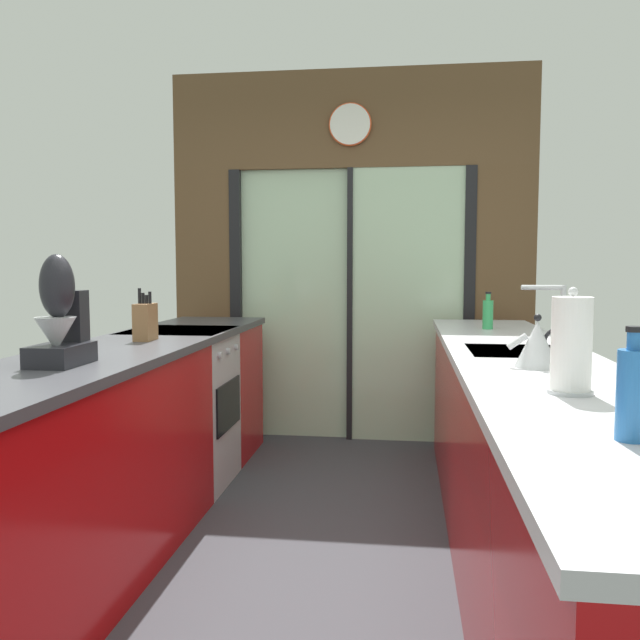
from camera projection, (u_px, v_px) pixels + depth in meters
name	position (u px, v px, depth m)	size (l,w,h in m)	color
ground_plane	(318.00, 538.00, 3.15)	(5.04, 7.60, 0.02)	#38383D
back_wall_unit	(350.00, 234.00, 4.79)	(2.64, 0.12, 2.70)	brown
left_counter_run	(90.00, 463.00, 2.76)	(0.62, 3.80, 0.92)	#AD0C0F
right_counter_run	(527.00, 468.00, 2.69)	(0.62, 3.80, 0.92)	#AD0C0F
sink_faucet	(556.00, 308.00, 2.86)	(0.19, 0.02, 0.29)	#B7BABC
oven_range	(180.00, 408.00, 3.87)	(0.60, 0.60, 0.92)	#B7BABC
knife_block	(145.00, 321.00, 3.28)	(0.08, 0.14, 0.26)	brown
stand_mixer	(60.00, 323.00, 2.47)	(0.17, 0.27, 0.42)	black
kettle	(538.00, 344.00, 2.42)	(0.24, 0.16, 0.20)	#B7BABC
soap_bottle_near	(632.00, 392.00, 1.41)	(0.06, 0.06, 0.25)	#286BB7
soap_bottle_far	(488.00, 314.00, 3.86)	(0.06, 0.06, 0.22)	#339E56
paper_towel_roll	(571.00, 346.00, 1.92)	(0.13, 0.13, 0.32)	#B7BABC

